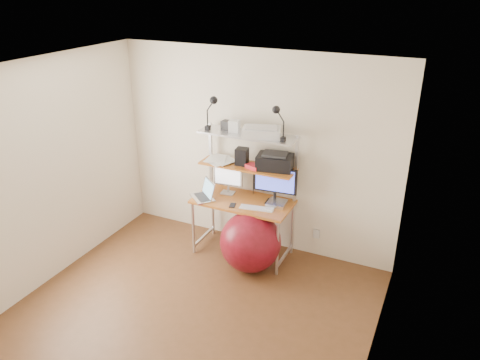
# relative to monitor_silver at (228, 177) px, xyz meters

# --- Properties ---
(room) EXTENTS (3.60, 3.60, 3.60)m
(room) POSITION_rel_monitor_silver_xyz_m (0.26, -1.56, 0.29)
(room) COLOR brown
(room) RESTS_ON ground
(computer_desk) EXTENTS (1.20, 0.60, 1.57)m
(computer_desk) POSITION_rel_monitor_silver_xyz_m (0.26, -0.06, -0.00)
(computer_desk) COLOR orange
(computer_desk) RESTS_ON ground
(desktop) EXTENTS (1.20, 0.60, 0.00)m
(desktop) POSITION_rel_monitor_silver_xyz_m (0.26, -0.12, -0.22)
(desktop) COLOR orange
(desktop) RESTS_ON computer_desk
(mid_shelf) EXTENTS (1.18, 0.34, 0.00)m
(mid_shelf) POSITION_rel_monitor_silver_xyz_m (0.26, 0.01, 0.20)
(mid_shelf) COLOR orange
(mid_shelf) RESTS_ON computer_desk
(top_shelf) EXTENTS (1.18, 0.34, 0.00)m
(top_shelf) POSITION_rel_monitor_silver_xyz_m (0.26, 0.01, 0.60)
(top_shelf) COLOR silver
(top_shelf) RESTS_ON computer_desk
(floor) EXTENTS (3.60, 3.60, 0.00)m
(floor) POSITION_rel_monitor_silver_xyz_m (0.26, -1.56, -0.96)
(floor) COLOR brown
(floor) RESTS_ON ground
(wall_outlet) EXTENTS (0.08, 0.01, 0.12)m
(wall_outlet) POSITION_rel_monitor_silver_xyz_m (1.11, 0.22, -0.66)
(wall_outlet) COLOR silver
(wall_outlet) RESTS_ON room
(monitor_silver) EXTENTS (0.37, 0.15, 0.41)m
(monitor_silver) POSITION_rel_monitor_silver_xyz_m (0.00, 0.00, 0.00)
(monitor_silver) COLOR #BBBBC0
(monitor_silver) RESTS_ON desktop
(monitor_black) EXTENTS (0.53, 0.16, 0.53)m
(monitor_black) POSITION_rel_monitor_silver_xyz_m (0.62, 0.00, 0.05)
(monitor_black) COLOR black
(monitor_black) RESTS_ON desktop
(laptop) EXTENTS (0.41, 0.40, 0.28)m
(laptop) POSITION_rel_monitor_silver_xyz_m (-0.19, -0.24, -0.17)
(laptop) COLOR silver
(laptop) RESTS_ON desktop
(keyboard) EXTENTS (0.41, 0.18, 0.01)m
(keyboard) POSITION_rel_monitor_silver_xyz_m (0.49, -0.25, -0.21)
(keyboard) COLOR silver
(keyboard) RESTS_ON desktop
(mouse) EXTENTS (0.10, 0.06, 0.03)m
(mouse) POSITION_rel_monitor_silver_xyz_m (0.65, -0.23, -0.20)
(mouse) COLOR silver
(mouse) RESTS_ON desktop
(mac_mini) EXTENTS (0.23, 0.23, 0.04)m
(mac_mini) POSITION_rel_monitor_silver_xyz_m (0.67, -0.05, -0.20)
(mac_mini) COLOR silver
(mac_mini) RESTS_ON desktop
(phone) EXTENTS (0.09, 0.13, 0.01)m
(phone) POSITION_rel_monitor_silver_xyz_m (0.20, -0.30, -0.21)
(phone) COLOR black
(phone) RESTS_ON desktop
(printer) EXTENTS (0.46, 0.35, 0.20)m
(printer) POSITION_rel_monitor_silver_xyz_m (0.59, 0.05, 0.29)
(printer) COLOR black
(printer) RESTS_ON mid_shelf
(nas_cube) EXTENTS (0.16, 0.16, 0.21)m
(nas_cube) POSITION_rel_monitor_silver_xyz_m (0.18, 0.01, 0.30)
(nas_cube) COLOR black
(nas_cube) RESTS_ON mid_shelf
(red_box) EXTENTS (0.20, 0.16, 0.05)m
(red_box) POSITION_rel_monitor_silver_xyz_m (0.36, -0.05, 0.22)
(red_box) COLOR red
(red_box) RESTS_ON mid_shelf
(scanner) EXTENTS (0.49, 0.40, 0.11)m
(scanner) POSITION_rel_monitor_silver_xyz_m (0.44, -0.01, 0.65)
(scanner) COLOR silver
(scanner) RESTS_ON top_shelf
(box_white) EXTENTS (0.13, 0.12, 0.14)m
(box_white) POSITION_rel_monitor_silver_xyz_m (0.08, 0.01, 0.67)
(box_white) COLOR silver
(box_white) RESTS_ON top_shelf
(box_grey) EXTENTS (0.12, 0.12, 0.11)m
(box_grey) POSITION_rel_monitor_silver_xyz_m (-0.04, 0.06, 0.65)
(box_grey) COLOR #2D2D2F
(box_grey) RESTS_ON top_shelf
(clip_lamp_left) EXTENTS (0.17, 0.09, 0.42)m
(clip_lamp_left) POSITION_rel_monitor_silver_xyz_m (-0.16, -0.07, 0.90)
(clip_lamp_left) COLOR black
(clip_lamp_left) RESTS_ON top_shelf
(clip_lamp_right) EXTENTS (0.16, 0.09, 0.40)m
(clip_lamp_right) POSITION_rel_monitor_silver_xyz_m (0.65, -0.08, 0.88)
(clip_lamp_right) COLOR black
(clip_lamp_right) RESTS_ON top_shelf
(exercise_ball) EXTENTS (0.73, 0.73, 0.73)m
(exercise_ball) POSITION_rel_monitor_silver_xyz_m (0.48, -0.39, -0.59)
(exercise_ball) COLOR maroon
(exercise_ball) RESTS_ON floor
(paper_stack) EXTENTS (0.42, 0.41, 0.02)m
(paper_stack) POSITION_rel_monitor_silver_xyz_m (-0.12, 0.01, 0.21)
(paper_stack) COLOR white
(paper_stack) RESTS_ON mid_shelf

